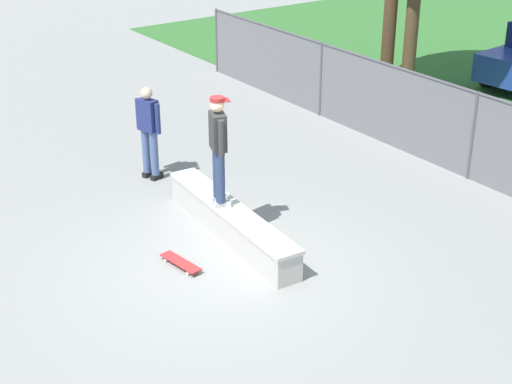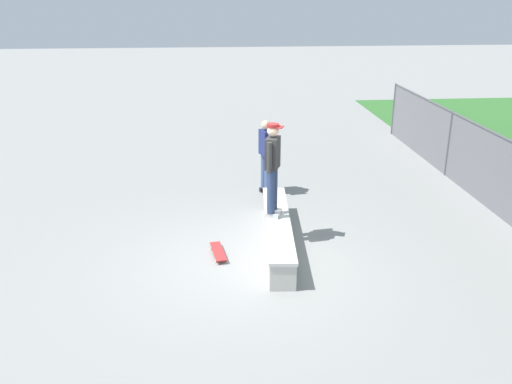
{
  "view_description": "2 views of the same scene",
  "coord_description": "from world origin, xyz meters",
  "px_view_note": "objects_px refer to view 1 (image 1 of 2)",
  "views": [
    {
      "loc": [
        8.74,
        -5.5,
        6.07
      ],
      "look_at": [
        -0.28,
        0.87,
        0.9
      ],
      "focal_mm": 54.12,
      "sensor_mm": 36.0,
      "label": 1
    },
    {
      "loc": [
        8.82,
        -0.62,
        4.68
      ],
      "look_at": [
        -0.41,
        0.19,
        1.21
      ],
      "focal_mm": 37.87,
      "sensor_mm": 36.0,
      "label": 2
    }
  ],
  "objects_px": {
    "skateboarder": "(218,146)",
    "skateboard": "(181,262)",
    "bystander": "(149,129)",
    "concrete_ledge": "(231,222)"
  },
  "relations": [
    {
      "from": "skateboard",
      "to": "bystander",
      "type": "relative_size",
      "value": 0.45
    },
    {
      "from": "skateboarder",
      "to": "skateboard",
      "type": "distance_m",
      "value": 1.92
    },
    {
      "from": "skateboarder",
      "to": "skateboard",
      "type": "xyz_separation_m",
      "value": [
        0.56,
        -1.08,
        -1.49
      ]
    },
    {
      "from": "concrete_ledge",
      "to": "skateboard",
      "type": "relative_size",
      "value": 4.4
    },
    {
      "from": "skateboarder",
      "to": "concrete_ledge",
      "type": "bearing_deg",
      "value": 23.72
    },
    {
      "from": "bystander",
      "to": "skateboard",
      "type": "bearing_deg",
      "value": -20.88
    },
    {
      "from": "concrete_ledge",
      "to": "bystander",
      "type": "xyz_separation_m",
      "value": [
        -2.88,
        0.07,
        0.74
      ]
    },
    {
      "from": "concrete_ledge",
      "to": "skateboarder",
      "type": "distance_m",
      "value": 1.31
    },
    {
      "from": "skateboard",
      "to": "skateboarder",
      "type": "bearing_deg",
      "value": 117.24
    },
    {
      "from": "skateboarder",
      "to": "bystander",
      "type": "xyz_separation_m",
      "value": [
        -2.68,
        0.15,
        -0.56
      ]
    }
  ]
}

